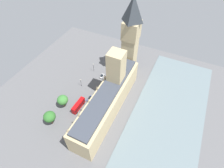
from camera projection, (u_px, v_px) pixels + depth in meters
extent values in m
plane|color=#565659|center=(105.00, 108.00, 108.67)|extent=(140.12, 140.12, 0.00)
cube|color=slate|center=(163.00, 131.00, 98.24)|extent=(39.25, 126.11, 0.25)
cube|color=tan|center=(108.00, 102.00, 102.68)|extent=(13.15, 61.63, 14.73)
cube|color=tan|center=(116.00, 77.00, 102.34)|extent=(8.27, 8.27, 34.18)
cube|color=#383D47|center=(107.00, 92.00, 96.69)|extent=(9.99, 59.17, 1.60)
cone|color=tan|center=(118.00, 59.00, 115.26)|extent=(1.20, 1.20, 2.24)
cone|color=tan|center=(112.00, 67.00, 109.29)|extent=(1.20, 1.20, 3.06)
cone|color=tan|center=(105.00, 77.00, 103.70)|extent=(1.20, 1.20, 2.85)
cone|color=tan|center=(97.00, 88.00, 97.92)|extent=(1.20, 1.20, 3.14)
cone|color=tan|center=(88.00, 100.00, 92.35)|extent=(1.20, 1.20, 2.88)
cone|color=tan|center=(78.00, 114.00, 86.61)|extent=(1.20, 1.20, 3.08)
cone|color=tan|center=(67.00, 130.00, 81.36)|extent=(1.20, 1.20, 1.93)
cube|color=tan|center=(129.00, 57.00, 119.66)|extent=(8.47, 8.47, 27.93)
cube|color=tan|center=(131.00, 30.00, 105.35)|extent=(9.32, 9.32, 11.07)
cylinder|color=silver|center=(124.00, 28.00, 106.76)|extent=(0.25, 6.44, 6.44)
torus|color=black|center=(124.00, 28.00, 106.76)|extent=(0.24, 6.68, 6.68)
cylinder|color=silver|center=(134.00, 26.00, 108.30)|extent=(6.44, 0.25, 6.44)
torus|color=black|center=(134.00, 26.00, 108.30)|extent=(6.68, 0.24, 6.68)
pyramid|color=#2D3338|center=(133.00, 9.00, 95.99)|extent=(9.32, 9.32, 14.44)
cube|color=silver|center=(102.00, 76.00, 126.11)|extent=(2.06, 4.13, 0.75)
cube|color=black|center=(102.00, 76.00, 125.47)|extent=(1.68, 2.34, 0.65)
cylinder|color=black|center=(102.00, 75.00, 127.42)|extent=(0.28, 0.69, 0.68)
cylinder|color=black|center=(104.00, 76.00, 126.97)|extent=(0.28, 0.69, 0.68)
cylinder|color=black|center=(100.00, 77.00, 125.80)|extent=(0.28, 0.69, 0.68)
cylinder|color=black|center=(102.00, 78.00, 125.34)|extent=(0.28, 0.69, 0.68)
cube|color=navy|center=(90.00, 99.00, 112.56)|extent=(1.95, 4.64, 0.75)
cube|color=black|center=(90.00, 98.00, 112.19)|extent=(1.60, 2.61, 0.65)
cylinder|color=black|center=(90.00, 101.00, 111.69)|extent=(0.27, 0.69, 0.68)
cylinder|color=black|center=(87.00, 100.00, 112.20)|extent=(0.27, 0.69, 0.68)
cylinder|color=black|center=(92.00, 98.00, 113.47)|extent=(0.27, 0.69, 0.68)
cylinder|color=black|center=(90.00, 97.00, 113.98)|extent=(0.27, 0.69, 0.68)
cube|color=#B20C0F|center=(78.00, 105.00, 106.78)|extent=(2.77, 10.56, 4.20)
cube|color=black|center=(78.00, 105.00, 106.72)|extent=(2.82, 10.16, 0.70)
cylinder|color=black|center=(81.00, 102.00, 110.90)|extent=(0.38, 1.11, 1.10)
cylinder|color=black|center=(84.00, 104.00, 110.20)|extent=(0.38, 1.11, 1.10)
cylinder|color=black|center=(74.00, 111.00, 106.45)|extent=(0.38, 1.11, 1.10)
cylinder|color=black|center=(77.00, 113.00, 105.75)|extent=(0.38, 1.11, 1.10)
cylinder|color=navy|center=(99.00, 96.00, 114.18)|extent=(0.60, 0.60, 1.33)
sphere|color=tan|center=(99.00, 95.00, 113.60)|extent=(0.26, 0.26, 0.26)
cube|color=black|center=(99.00, 96.00, 114.02)|extent=(0.32, 0.24, 0.24)
cylinder|color=brown|center=(52.00, 121.00, 100.05)|extent=(0.56, 0.56, 4.33)
ellipsoid|color=#2D6628|center=(49.00, 117.00, 96.67)|extent=(6.51, 6.51, 5.54)
cylinder|color=brown|center=(64.00, 104.00, 108.15)|extent=(0.56, 0.56, 3.86)
ellipsoid|color=#387533|center=(63.00, 100.00, 104.98)|extent=(6.36, 6.36, 5.41)
cylinder|color=black|center=(81.00, 83.00, 118.70)|extent=(0.18, 0.18, 5.73)
sphere|color=#F2EAC6|center=(80.00, 80.00, 116.39)|extent=(0.56, 0.56, 0.56)
cylinder|color=black|center=(94.00, 68.00, 128.33)|extent=(0.18, 0.18, 6.33)
sphere|color=#F2EAC6|center=(93.00, 64.00, 125.80)|extent=(0.56, 0.56, 0.56)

